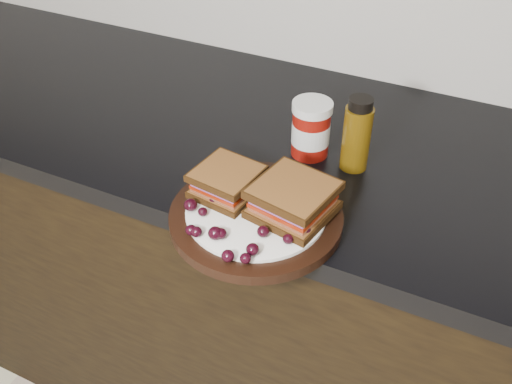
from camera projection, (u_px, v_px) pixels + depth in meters
base_cabinets at (219, 272)px, 1.47m from camera, size 3.96×0.58×0.86m
countertop at (210, 124)px, 1.19m from camera, size 3.98×0.60×0.04m
plate at (256, 217)px, 0.92m from camera, size 0.28×0.28×0.02m
sandwich_left at (227, 182)px, 0.93m from camera, size 0.11×0.11×0.04m
sandwich_right at (293, 200)px, 0.89m from camera, size 0.14×0.14×0.05m
grape_0 at (191, 205)px, 0.90m from camera, size 0.02×0.02×0.02m
grape_1 at (203, 212)px, 0.89m from camera, size 0.02×0.02×0.01m
grape_2 at (191, 230)px, 0.86m from camera, size 0.02×0.02×0.02m
grape_3 at (196, 232)px, 0.86m from camera, size 0.02×0.02×0.02m
grape_4 at (215, 233)px, 0.85m from camera, size 0.02×0.02×0.02m
grape_5 at (221, 234)px, 0.85m from camera, size 0.02×0.02×0.02m
grape_6 at (228, 256)px, 0.82m from camera, size 0.02×0.02×0.02m
grape_7 at (246, 258)px, 0.81m from camera, size 0.02×0.02×0.02m
grape_8 at (253, 249)px, 0.83m from camera, size 0.02×0.02×0.02m
grape_9 at (263, 232)px, 0.86m from camera, size 0.02×0.02×0.02m
grape_10 at (288, 239)px, 0.85m from camera, size 0.02×0.02×0.02m
grape_11 at (288, 229)px, 0.86m from camera, size 0.02×0.02×0.02m
grape_12 at (305, 232)px, 0.86m from camera, size 0.02×0.02×0.02m
grape_13 at (316, 220)px, 0.88m from camera, size 0.02×0.02×0.01m
grape_14 at (311, 207)px, 0.90m from camera, size 0.02×0.02×0.01m
grape_15 at (292, 206)px, 0.90m from camera, size 0.02×0.02×0.02m
grape_16 at (253, 179)px, 0.96m from camera, size 0.02×0.02×0.02m
grape_17 at (239, 182)px, 0.95m from camera, size 0.02×0.02×0.02m
grape_18 at (221, 185)px, 0.95m from camera, size 0.02×0.02×0.02m
grape_19 at (220, 181)px, 0.95m from camera, size 0.02×0.02×0.02m
grape_20 at (214, 200)px, 0.91m from camera, size 0.02×0.02×0.02m
grape_21 at (220, 200)px, 0.92m from camera, size 0.01×0.01×0.01m
grape_22 at (241, 188)px, 0.94m from camera, size 0.02×0.02×0.01m
grape_23 at (224, 179)px, 0.96m from camera, size 0.02×0.02×0.02m
grape_24 at (215, 192)px, 0.93m from camera, size 0.02×0.02×0.02m
condiment_jar at (311, 129)px, 1.04m from camera, size 0.10×0.10×0.11m
oil_bottle at (357, 134)px, 1.00m from camera, size 0.06×0.06×0.14m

